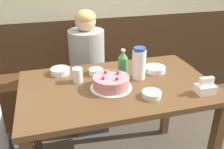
{
  "coord_description": "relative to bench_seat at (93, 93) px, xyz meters",
  "views": [
    {
      "loc": [
        -0.42,
        -1.38,
        1.52
      ],
      "look_at": [
        -0.02,
        0.05,
        0.81
      ],
      "focal_mm": 40.0,
      "sensor_mm": 36.0,
      "label": 1
    }
  ],
  "objects": [
    {
      "name": "bowl_rice_small",
      "position": [
        0.15,
        -1.04,
        0.54
      ],
      "size": [
        0.11,
        0.11,
        0.03
      ],
      "color": "white",
      "rests_on": "dining_table"
    },
    {
      "name": "water_pitcher",
      "position": [
        0.17,
        -0.78,
        0.63
      ],
      "size": [
        0.09,
        0.09,
        0.22
      ],
      "color": "white",
      "rests_on": "dining_table"
    },
    {
      "name": "soju_bottle",
      "position": [
        0.08,
        -0.69,
        0.61
      ],
      "size": [
        0.07,
        0.07,
        0.19
      ],
      "color": "#388E4C",
      "rests_on": "dining_table"
    },
    {
      "name": "glass_water_tall",
      "position": [
        -0.24,
        -0.72,
        0.57
      ],
      "size": [
        0.07,
        0.07,
        0.09
      ],
      "color": "silver",
      "rests_on": "dining_table"
    },
    {
      "name": "bowl_soup_white",
      "position": [
        -0.1,
        -0.64,
        0.54
      ],
      "size": [
        0.1,
        0.1,
        0.04
      ],
      "color": "white",
      "rests_on": "dining_table"
    },
    {
      "name": "bench_seat",
      "position": [
        0.0,
        0.0,
        0.0
      ],
      "size": [
        2.06,
        0.38,
        0.48
      ],
      "color": "#56331E",
      "rests_on": "ground_plane"
    },
    {
      "name": "person_teal_shirt",
      "position": [
        -0.08,
        -0.19,
        0.28
      ],
      "size": [
        0.31,
        0.34,
        1.13
      ],
      "rotation": [
        0.0,
        0.0,
        -1.57
      ],
      "color": "#33333D",
      "rests_on": "ground_plane"
    },
    {
      "name": "napkin_holder",
      "position": [
        0.48,
        -1.09,
        0.56
      ],
      "size": [
        0.11,
        0.08,
        0.11
      ],
      "color": "white",
      "rests_on": "dining_table"
    },
    {
      "name": "dining_table",
      "position": [
        0.0,
        -0.83,
        0.41
      ],
      "size": [
        1.24,
        0.77,
        0.76
      ],
      "color": "brown",
      "rests_on": "ground_plane"
    },
    {
      "name": "bowl_side_dish",
      "position": [
        0.32,
        -0.71,
        0.54
      ],
      "size": [
        0.15,
        0.15,
        0.04
      ],
      "color": "white",
      "rests_on": "dining_table"
    },
    {
      "name": "birthday_cake",
      "position": [
        -0.05,
        -0.87,
        0.56
      ],
      "size": [
        0.26,
        0.26,
        0.1
      ],
      "color": "white",
      "rests_on": "dining_table"
    },
    {
      "name": "bowl_sauce_shallow",
      "position": [
        -0.34,
        -0.57,
        0.54
      ],
      "size": [
        0.13,
        0.13,
        0.04
      ],
      "color": "white",
      "rests_on": "dining_table"
    }
  ]
}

